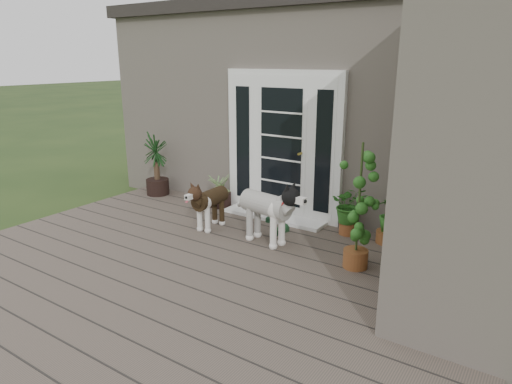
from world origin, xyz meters
The scene contains 15 objects.
deck centered at (0.00, 0.40, 0.06)m, with size 6.20×4.60×0.12m, color #6B5B4C.
house_main centered at (0.00, 4.65, 1.55)m, with size 7.40×4.00×3.10m, color #665E54.
roof_main centered at (0.00, 4.65, 3.20)m, with size 7.60×4.20×0.20m, color #2D2826.
door_unit centered at (-0.20, 2.60, 1.19)m, with size 1.90×0.14×2.15m, color white.
door_step centered at (-0.20, 2.40, 0.14)m, with size 1.60×0.40×0.05m, color white.
brindle_dog centered at (-0.73, 1.55, 0.44)m, with size 0.33×0.76×0.63m, color #352513, non-canonical shape.
white_dog centered at (0.20, 1.53, 0.50)m, with size 0.39×0.91×0.76m, color silver, non-canonical shape.
spider_plant centered at (-1.22, 2.40, 0.43)m, with size 0.57×0.57×0.61m, color #96A867, non-canonical shape.
yucca centered at (-2.56, 2.32, 0.66)m, with size 0.74×0.74×1.07m, color black, non-canonical shape.
herb_a centered at (0.97, 2.40, 0.42)m, with size 0.48×0.48×0.61m, color #17531A.
herb_b centered at (1.73, 2.40, 0.44)m, with size 0.43×0.43×0.64m, color #27661D.
herb_c centered at (1.52, 2.40, 0.37)m, with size 0.32×0.32×0.50m, color #235017.
sapling centered at (1.44, 1.49, 0.87)m, with size 0.44×0.44×1.50m, color #224F16, non-canonical shape.
clog_left centered at (-0.17, 2.29, 0.17)m, with size 0.14×0.30×0.09m, color #14331D, non-canonical shape.
clog_right centered at (0.19, 1.92, 0.17)m, with size 0.14×0.30×0.09m, color #16371D, non-canonical shape.
Camera 1 is at (3.14, -3.10, 2.42)m, focal length 31.89 mm.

